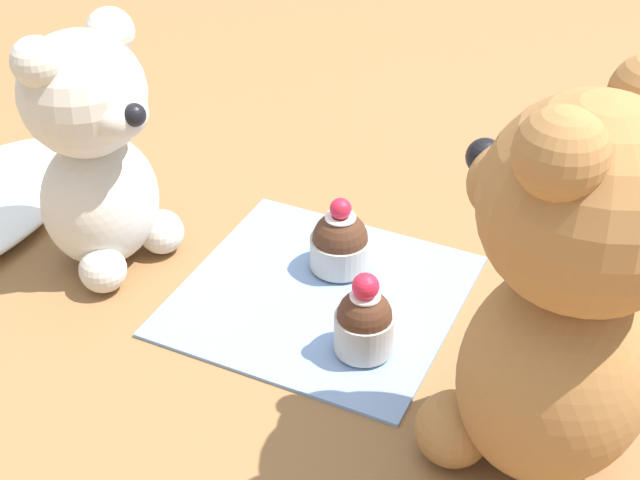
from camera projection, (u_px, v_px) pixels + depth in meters
name	position (u px, v px, depth m)	size (l,w,h in m)	color
ground_plane	(320.00, 297.00, 0.72)	(4.00, 4.00, 0.00)	olive
knitted_placemat	(320.00, 294.00, 0.71)	(0.21, 0.21, 0.01)	#7A9ED1
teddy_bear_cream	(95.00, 150.00, 0.70)	(0.12, 0.12, 0.21)	beige
teddy_bear_tan	(565.00, 297.00, 0.51)	(0.16, 0.16, 0.27)	#A3703D
cupcake_near_cream_bear	(335.00, 241.00, 0.73)	(0.05, 0.05, 0.06)	#B2ADA3
cupcake_near_tan_bear	(364.00, 321.00, 0.64)	(0.04, 0.04, 0.07)	#B2ADA3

